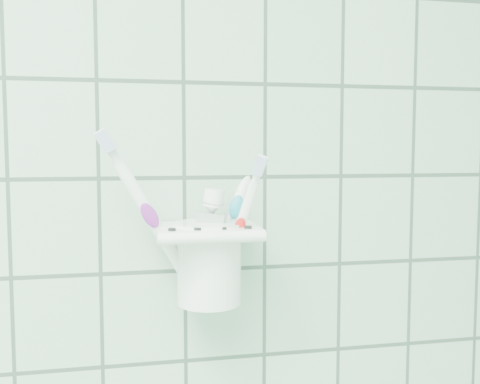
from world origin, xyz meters
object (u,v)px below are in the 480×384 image
object	(u,v)px
cup	(209,259)
toothbrush_blue	(208,204)
holder_bracket	(207,232)
toothpaste_tube	(200,234)
toothbrush_orange	(218,219)
toothbrush_pink	(196,202)

from	to	relation	value
cup	toothbrush_blue	distance (m)	0.07
holder_bracket	cup	bearing A→B (deg)	47.82
toothpaste_tube	toothbrush_orange	bearing A→B (deg)	30.43
cup	toothbrush_blue	xyz separation A→B (m)	(0.00, 0.01, 0.07)
holder_bracket	toothbrush_orange	xyz separation A→B (m)	(0.01, 0.01, 0.01)
holder_bracket	cup	size ratio (longest dim) A/B	1.22
holder_bracket	toothpaste_tube	size ratio (longest dim) A/B	0.89
toothbrush_pink	holder_bracket	bearing A→B (deg)	-39.24
toothbrush_orange	cup	bearing A→B (deg)	-135.42
toothbrush_orange	toothbrush_pink	bearing A→B (deg)	-158.86
holder_bracket	cup	distance (m)	0.03
holder_bracket	toothpaste_tube	distance (m)	0.01
holder_bracket	toothbrush_blue	xyz separation A→B (m)	(0.00, 0.02, 0.03)
toothbrush_pink	toothbrush_blue	world-z (taller)	toothbrush_pink
toothbrush_blue	toothpaste_tube	world-z (taller)	toothbrush_blue
cup	toothbrush_pink	world-z (taller)	toothbrush_pink
holder_bracket	toothpaste_tube	xyz separation A→B (m)	(-0.01, 0.00, -0.00)
cup	toothpaste_tube	bearing A→B (deg)	173.90
cup	holder_bracket	bearing A→B (deg)	-132.18
toothbrush_pink	toothpaste_tube	distance (m)	0.04
cup	toothbrush_pink	xyz separation A→B (m)	(-0.01, 0.00, 0.07)
toothbrush_blue	toothbrush_orange	distance (m)	0.02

